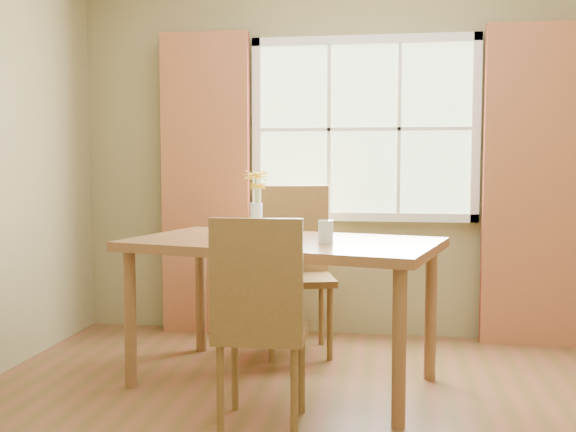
{
  "coord_description": "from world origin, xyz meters",
  "views": [
    {
      "loc": [
        0.19,
        -3.02,
        1.27
      ],
      "look_at": [
        -0.37,
        0.67,
        0.97
      ],
      "focal_mm": 42.0,
      "sensor_mm": 36.0,
      "label": 1
    }
  ],
  "objects_px": {
    "chair_near": "(260,315)",
    "croissant_sandwich": "(262,229)",
    "flower_vase": "(256,196)",
    "dining_table": "(283,255)",
    "chair_far": "(296,260)",
    "water_glass": "(326,232)"
  },
  "relations": [
    {
      "from": "dining_table",
      "to": "croissant_sandwich",
      "type": "height_order",
      "value": "croissant_sandwich"
    },
    {
      "from": "chair_near",
      "to": "croissant_sandwich",
      "type": "relative_size",
      "value": 6.51
    },
    {
      "from": "dining_table",
      "to": "chair_near",
      "type": "distance_m",
      "value": 0.73
    },
    {
      "from": "dining_table",
      "to": "croissant_sandwich",
      "type": "xyz_separation_m",
      "value": [
        -0.1,
        -0.11,
        0.16
      ]
    },
    {
      "from": "chair_far",
      "to": "water_glass",
      "type": "bearing_deg",
      "value": -85.82
    },
    {
      "from": "chair_far",
      "to": "flower_vase",
      "type": "relative_size",
      "value": 2.85
    },
    {
      "from": "croissant_sandwich",
      "to": "flower_vase",
      "type": "height_order",
      "value": "flower_vase"
    },
    {
      "from": "water_glass",
      "to": "chair_near",
      "type": "bearing_deg",
      "value": -113.31
    },
    {
      "from": "water_glass",
      "to": "flower_vase",
      "type": "distance_m",
      "value": 0.63
    },
    {
      "from": "dining_table",
      "to": "flower_vase",
      "type": "xyz_separation_m",
      "value": [
        -0.21,
        0.27,
        0.32
      ]
    },
    {
      "from": "chair_near",
      "to": "flower_vase",
      "type": "xyz_separation_m",
      "value": [
        -0.21,
        0.98,
        0.5
      ]
    },
    {
      "from": "water_glass",
      "to": "flower_vase",
      "type": "xyz_separation_m",
      "value": [
        -0.46,
        0.4,
        0.17
      ]
    },
    {
      "from": "chair_near",
      "to": "croissant_sandwich",
      "type": "xyz_separation_m",
      "value": [
        -0.1,
        0.59,
        0.34
      ]
    },
    {
      "from": "croissant_sandwich",
      "to": "chair_near",
      "type": "bearing_deg",
      "value": -86.0
    },
    {
      "from": "chair_near",
      "to": "chair_far",
      "type": "bearing_deg",
      "value": 89.2
    },
    {
      "from": "flower_vase",
      "to": "chair_near",
      "type": "bearing_deg",
      "value": -77.91
    },
    {
      "from": "chair_near",
      "to": "flower_vase",
      "type": "distance_m",
      "value": 1.12
    },
    {
      "from": "dining_table",
      "to": "chair_far",
      "type": "distance_m",
      "value": 0.73
    },
    {
      "from": "croissant_sandwich",
      "to": "flower_vase",
      "type": "relative_size",
      "value": 0.4
    },
    {
      "from": "chair_near",
      "to": "chair_far",
      "type": "distance_m",
      "value": 1.42
    },
    {
      "from": "chair_near",
      "to": "flower_vase",
      "type": "height_order",
      "value": "flower_vase"
    },
    {
      "from": "water_glass",
      "to": "croissant_sandwich",
      "type": "bearing_deg",
      "value": 178.04
    }
  ]
}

